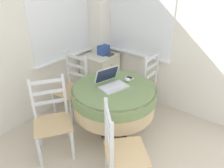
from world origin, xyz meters
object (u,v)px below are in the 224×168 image
object	(u,v)px
dining_chair_camera_near	(122,152)
dining_chair_near_back_window	(72,88)
corner_cabinet	(101,73)
cell_phone	(129,78)
dining_chair_left_flank	(52,120)
computer_mouse	(127,80)
dining_chair_near_right_window	(142,83)
round_dining_table	(114,98)
storage_box	(104,50)
laptop	(111,83)
book_on_cabinet	(106,54)

from	to	relation	value
dining_chair_camera_near	dining_chair_near_back_window	bearing A→B (deg)	66.35
dining_chair_near_back_window	corner_cabinet	xyz separation A→B (m)	(0.79, 0.13, -0.09)
cell_phone	dining_chair_left_flank	xyz separation A→B (m)	(-0.98, 0.41, -0.29)
computer_mouse	dining_chair_near_right_window	xyz separation A→B (m)	(0.54, 0.08, -0.31)
round_dining_table	storage_box	bearing A→B (deg)	46.15
laptop	dining_chair_near_back_window	bearing A→B (deg)	89.67
round_dining_table	storage_box	world-z (taller)	storage_box
laptop	dining_chair_near_back_window	xyz separation A→B (m)	(0.00, 0.73, -0.33)
dining_chair_left_flank	book_on_cabinet	distance (m)	1.61
round_dining_table	corner_cabinet	size ratio (longest dim) A/B	1.46
dining_chair_camera_near	corner_cabinet	bearing A→B (deg)	46.64
dining_chair_near_back_window	book_on_cabinet	size ratio (longest dim) A/B	3.80
corner_cabinet	dining_chair_camera_near	bearing A→B (deg)	-133.36
round_dining_table	dining_chair_near_right_window	world-z (taller)	dining_chair_near_right_window
book_on_cabinet	computer_mouse	bearing A→B (deg)	-125.95
dining_chair_near_back_window	storage_box	size ratio (longest dim) A/B	5.35
laptop	dining_chair_camera_near	distance (m)	0.87
dining_chair_left_flank	laptop	bearing A→B (deg)	-27.91
cell_phone	corner_cabinet	xyz separation A→B (m)	(0.48, 0.92, -0.38)
dining_chair_near_right_window	book_on_cabinet	world-z (taller)	dining_chair_near_right_window
dining_chair_near_back_window	dining_chair_left_flank	world-z (taller)	same
laptop	dining_chair_near_right_window	distance (m)	0.84
computer_mouse	cell_phone	xyz separation A→B (m)	(0.09, 0.03, -0.02)
dining_chair_near_back_window	dining_chair_camera_near	bearing A→B (deg)	-113.65
dining_chair_near_back_window	dining_chair_near_right_window	bearing A→B (deg)	-43.59
dining_chair_camera_near	book_on_cabinet	xyz separation A→B (m)	(1.43, 1.36, 0.28)
dining_chair_near_right_window	book_on_cabinet	xyz separation A→B (m)	(0.08, 0.78, 0.28)
round_dining_table	storage_box	size ratio (longest dim) A/B	5.87
dining_chair_camera_near	dining_chair_left_flank	bearing A→B (deg)	95.87
round_dining_table	corner_cabinet	bearing A→B (deg)	48.98
dining_chair_near_back_window	dining_chair_camera_near	world-z (taller)	same
laptop	computer_mouse	xyz separation A→B (m)	(0.23, -0.08, -0.03)
dining_chair_near_back_window	dining_chair_left_flank	xyz separation A→B (m)	(-0.67, -0.38, 0.00)
dining_chair_near_back_window	dining_chair_near_right_window	xyz separation A→B (m)	(0.77, -0.73, 0.00)
dining_chair_left_flank	book_on_cabinet	xyz separation A→B (m)	(1.52, 0.43, 0.28)
round_dining_table	dining_chair_left_flank	bearing A→B (deg)	149.31
round_dining_table	cell_phone	distance (m)	0.35
computer_mouse	corner_cabinet	distance (m)	1.17
dining_chair_near_back_window	dining_chair_near_right_window	size ratio (longest dim) A/B	1.00
cell_phone	dining_chair_near_back_window	world-z (taller)	dining_chair_near_back_window
dining_chair_near_back_window	computer_mouse	bearing A→B (deg)	-74.67
dining_chair_near_back_window	book_on_cabinet	bearing A→B (deg)	3.44
computer_mouse	dining_chair_left_flank	size ratio (longest dim) A/B	0.09
dining_chair_camera_near	laptop	bearing A→B (deg)	45.26
round_dining_table	computer_mouse	world-z (taller)	computer_mouse
round_dining_table	dining_chair_near_back_window	bearing A→B (deg)	89.73
dining_chair_near_right_window	cell_phone	bearing A→B (deg)	-172.78
computer_mouse	dining_chair_near_back_window	size ratio (longest dim) A/B	0.09
storage_box	book_on_cabinet	distance (m)	0.08
dining_chair_left_flank	storage_box	bearing A→B (deg)	17.43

